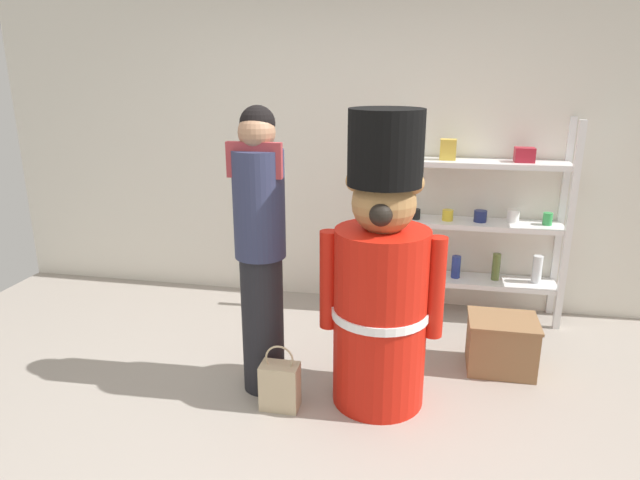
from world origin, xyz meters
The scene contains 7 objects.
ground_plane centered at (0.00, 0.00, 0.00)m, with size 6.40×6.40×0.00m, color #9E9389.
back_wall centered at (0.00, 2.20, 1.30)m, with size 6.40×0.12×2.60m, color silver.
merchandise_shelf centered at (0.98, 1.98, 0.79)m, with size 1.30×0.35×1.60m.
teddy_bear_guard centered at (0.33, 0.57, 0.77)m, with size 0.72×0.57×1.75m.
person_shopper centered at (-0.39, 0.57, 0.93)m, with size 0.32×0.30×1.75m.
shopping_bag centered at (-0.23, 0.36, 0.15)m, with size 0.23×0.14×0.41m.
display_crate centered at (1.11, 1.10, 0.18)m, with size 0.45×0.37×0.36m.
Camera 1 is at (0.58, -2.47, 1.95)m, focal length 31.59 mm.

